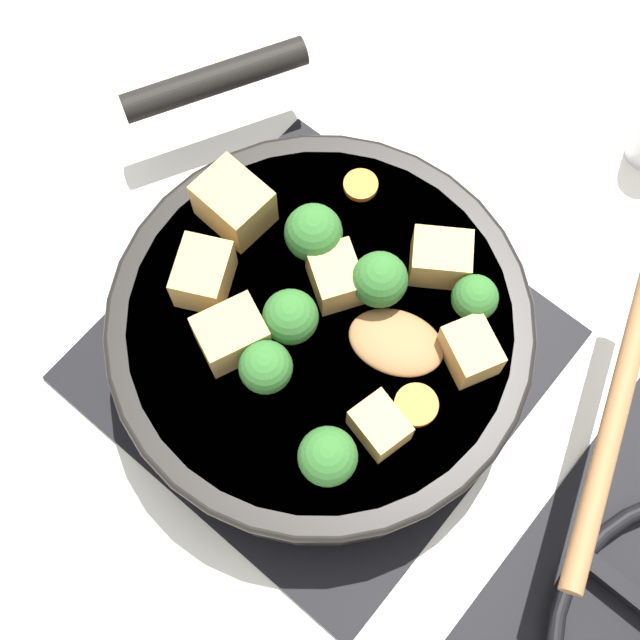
{
  "coord_description": "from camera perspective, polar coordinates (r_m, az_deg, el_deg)",
  "views": [
    {
      "loc": [
        0.17,
        0.14,
        0.67
      ],
      "look_at": [
        0.0,
        0.0,
        0.08
      ],
      "focal_mm": 50.0,
      "sensor_mm": 36.0,
      "label": 1
    }
  ],
  "objects": [
    {
      "name": "skillet_pan",
      "position": [
        0.66,
        -0.07,
        -0.58
      ],
      "size": [
        0.34,
        0.4,
        0.06
      ],
      "color": "black",
      "rests_on": "front_burner_grate"
    },
    {
      "name": "ground_plane",
      "position": [
        0.71,
        0.0,
        -2.31
      ],
      "size": [
        2.4,
        2.4,
        0.0
      ],
      "primitive_type": "plane",
      "color": "silver"
    },
    {
      "name": "wooden_spoon",
      "position": [
        0.62,
        12.71,
        -4.04
      ],
      "size": [
        0.23,
        0.23,
        0.02
      ],
      "color": "olive",
      "rests_on": "skillet_pan"
    },
    {
      "name": "front_burner_grate",
      "position": [
        0.7,
        0.0,
        -2.0
      ],
      "size": [
        0.31,
        0.31,
        0.03
      ],
      "color": "black",
      "rests_on": "ground_plane"
    },
    {
      "name": "broccoli_floret_center_top",
      "position": [
        0.61,
        -1.9,
        0.18
      ],
      "size": [
        0.04,
        0.04,
        0.05
      ],
      "color": "#709956",
      "rests_on": "skillet_pan"
    },
    {
      "name": "broccoli_floret_south_cluster",
      "position": [
        0.62,
        3.84,
        2.58
      ],
      "size": [
        0.04,
        0.04,
        0.05
      ],
      "color": "#709956",
      "rests_on": "skillet_pan"
    },
    {
      "name": "broccoli_floret_west_rim",
      "position": [
        0.63,
        -0.42,
        5.59
      ],
      "size": [
        0.04,
        0.04,
        0.05
      ],
      "color": "#709956",
      "rests_on": "skillet_pan"
    },
    {
      "name": "tofu_cube_near_handle",
      "position": [
        0.63,
        0.99,
        2.78
      ],
      "size": [
        0.05,
        0.05,
        0.03
      ],
      "primitive_type": "cube",
      "rotation": [
        0.0,
        0.0,
        4.15
      ],
      "color": "tan",
      "rests_on": "skillet_pan"
    },
    {
      "name": "tofu_cube_west_chunk",
      "position": [
        0.65,
        -5.54,
        7.43
      ],
      "size": [
        0.04,
        0.05,
        0.04
      ],
      "primitive_type": "cube",
      "rotation": [
        0.0,
        0.0,
        4.66
      ],
      "color": "tan",
      "rests_on": "skillet_pan"
    },
    {
      "name": "tofu_cube_back_piece",
      "position": [
        0.64,
        7.72,
        3.94
      ],
      "size": [
        0.05,
        0.05,
        0.03
      ],
      "primitive_type": "cube",
      "rotation": [
        0.0,
        0.0,
        2.17
      ],
      "color": "tan",
      "rests_on": "skillet_pan"
    },
    {
      "name": "tofu_cube_east_chunk",
      "position": [
        0.62,
        9.6,
        -1.96
      ],
      "size": [
        0.05,
        0.05,
        0.03
      ],
      "primitive_type": "cube",
      "rotation": [
        0.0,
        0.0,
        1.1
      ],
      "color": "tan",
      "rests_on": "skillet_pan"
    },
    {
      "name": "tofu_cube_center_large",
      "position": [
        0.61,
        -5.69,
        -0.96
      ],
      "size": [
        0.05,
        0.05,
        0.04
      ],
      "primitive_type": "cube",
      "rotation": [
        0.0,
        0.0,
        5.89
      ],
      "color": "tan",
      "rests_on": "skillet_pan"
    },
    {
      "name": "broccoli_floret_east_rim",
      "position": [
        0.58,
        0.5,
        -8.74
      ],
      "size": [
        0.04,
        0.04,
        0.05
      ],
      "color": "#709956",
      "rests_on": "skillet_pan"
    },
    {
      "name": "tofu_cube_front_piece",
      "position": [
        0.6,
        3.84,
        -6.78
      ],
      "size": [
        0.04,
        0.04,
        0.03
      ],
      "primitive_type": "cube",
      "rotation": [
        0.0,
        0.0,
        4.48
      ],
      "color": "tan",
      "rests_on": "skillet_pan"
    },
    {
      "name": "broccoli_floret_near_spoon",
      "position": [
        0.6,
        -3.56,
        -3.0
      ],
      "size": [
        0.04,
        0.04,
        0.04
      ],
      "color": "#709956",
      "rests_on": "skillet_pan"
    },
    {
      "name": "carrot_slice_near_center",
      "position": [
        0.61,
        6.18,
        -5.43
      ],
      "size": [
        0.03,
        0.03,
        0.01
      ],
      "primitive_type": "cylinder",
      "color": "orange",
      "rests_on": "skillet_pan"
    },
    {
      "name": "tofu_cube_mid_small",
      "position": [
        0.63,
        -7.47,
        2.92
      ],
      "size": [
        0.06,
        0.05,
        0.04
      ],
      "primitive_type": "cube",
      "rotation": [
        0.0,
        0.0,
        3.6
      ],
      "color": "tan",
      "rests_on": "skillet_pan"
    },
    {
      "name": "broccoli_floret_north_edge",
      "position": [
        0.62,
        9.87,
        1.38
      ],
      "size": [
        0.03,
        0.03,
        0.04
      ],
      "color": "#709956",
      "rests_on": "skillet_pan"
    },
    {
      "name": "carrot_slice_orange_thin",
      "position": [
        0.68,
        2.62,
        8.62
      ],
      "size": [
        0.03,
        0.03,
        0.01
      ],
      "primitive_type": "cylinder",
      "color": "orange",
      "rests_on": "skillet_pan"
    }
  ]
}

